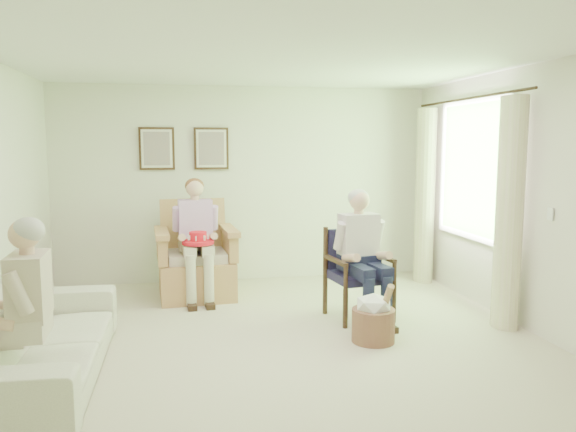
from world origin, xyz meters
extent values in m
plane|color=beige|center=(0.00, 0.00, 0.00)|extent=(5.50, 5.50, 0.00)
cube|color=silver|center=(0.00, 2.75, 1.30)|extent=(5.00, 0.04, 2.60)
cube|color=silver|center=(0.00, -2.75, 1.30)|extent=(5.00, 0.04, 2.60)
cube|color=silver|center=(2.50, 0.00, 1.30)|extent=(0.04, 5.50, 2.60)
cube|color=white|center=(0.00, 0.00, 2.60)|extent=(5.00, 5.50, 0.02)
cube|color=#2D6B23|center=(2.47, 1.20, 1.55)|extent=(0.02, 1.40, 1.50)
cube|color=white|center=(2.46, 1.20, 2.33)|extent=(0.04, 1.52, 0.06)
cube|color=white|center=(2.46, 1.20, 0.77)|extent=(0.04, 1.52, 0.06)
cylinder|color=#382114|center=(2.37, 1.20, 2.35)|extent=(0.03, 2.50, 0.03)
cylinder|color=beige|center=(2.33, 0.22, 1.15)|extent=(0.34, 0.34, 2.30)
cylinder|color=beige|center=(2.33, 2.18, 1.15)|extent=(0.34, 0.34, 2.30)
cube|color=#382114|center=(-1.15, 2.72, 1.78)|extent=(0.45, 0.03, 0.55)
cube|color=silver|center=(-1.15, 2.70, 1.78)|extent=(0.39, 0.01, 0.49)
cube|color=tan|center=(-1.15, 2.69, 1.78)|extent=(0.33, 0.01, 0.43)
cube|color=#382114|center=(-0.45, 2.72, 1.78)|extent=(0.45, 0.03, 0.55)
cube|color=silver|center=(-0.45, 2.70, 1.78)|extent=(0.39, 0.01, 0.49)
cube|color=tan|center=(-0.45, 2.69, 1.78)|extent=(0.33, 0.01, 0.43)
cube|color=tan|center=(-0.69, 1.95, 0.23)|extent=(0.87, 0.84, 0.45)
cube|color=beige|center=(-0.69, 1.92, 0.51)|extent=(0.67, 0.65, 0.11)
cube|color=tan|center=(-0.69, 2.31, 0.82)|extent=(0.80, 0.25, 0.68)
cube|color=tan|center=(-1.09, 1.95, 0.63)|extent=(0.11, 0.78, 0.32)
cube|color=tan|center=(-0.29, 1.95, 0.63)|extent=(0.11, 0.78, 0.32)
cylinder|color=black|center=(0.70, 0.52, 0.20)|extent=(0.05, 0.05, 0.40)
cylinder|color=black|center=(1.25, 0.52, 0.20)|extent=(0.05, 0.05, 0.40)
cylinder|color=black|center=(0.70, 1.03, 0.20)|extent=(0.05, 0.05, 0.40)
cylinder|color=black|center=(1.25, 1.03, 0.20)|extent=(0.05, 0.05, 0.40)
cube|color=#201C3E|center=(0.97, 0.78, 0.45)|extent=(0.53, 0.51, 0.09)
cube|color=#201C3E|center=(0.97, 1.02, 0.70)|extent=(0.50, 0.06, 0.46)
imported|color=silver|center=(-1.95, -0.27, 0.33)|extent=(2.27, 0.89, 0.66)
cube|color=beige|center=(-0.69, 1.92, 0.67)|extent=(0.40, 0.26, 0.16)
cube|color=#D59FE1|center=(-0.69, 1.94, 0.95)|extent=(0.39, 0.24, 0.46)
sphere|color=#DDAD8E|center=(-0.69, 1.93, 1.32)|extent=(0.21, 0.21, 0.21)
ellipsoid|color=brown|center=(-0.69, 1.95, 1.35)|extent=(0.22, 0.22, 0.18)
cube|color=beige|center=(-0.79, 1.70, 0.62)|extent=(0.14, 0.44, 0.13)
cube|color=beige|center=(-0.59, 1.70, 0.62)|extent=(0.14, 0.44, 0.13)
cylinder|color=beige|center=(-0.79, 1.50, 0.32)|extent=(0.12, 0.12, 0.57)
cylinder|color=beige|center=(-0.59, 1.50, 0.32)|extent=(0.12, 0.12, 0.57)
cube|color=#181B36|center=(0.97, 0.78, 0.61)|extent=(0.40, 0.26, 0.16)
cube|color=silver|center=(0.97, 0.80, 0.89)|extent=(0.39, 0.24, 0.46)
sphere|color=#DDAD8E|center=(0.97, 0.79, 1.26)|extent=(0.21, 0.21, 0.21)
ellipsoid|color=#B7B2AD|center=(0.97, 0.81, 1.28)|extent=(0.22, 0.22, 0.18)
cube|color=#181B36|center=(0.87, 0.56, 0.56)|extent=(0.14, 0.44, 0.13)
cube|color=#181B36|center=(1.07, 0.56, 0.56)|extent=(0.14, 0.44, 0.13)
cylinder|color=#181B36|center=(0.87, 0.36, 0.28)|extent=(0.12, 0.12, 0.51)
cylinder|color=#181B36|center=(1.07, 0.36, 0.28)|extent=(0.12, 0.12, 0.51)
cube|color=beige|center=(-1.95, -0.66, 0.57)|extent=(0.42, 0.26, 0.16)
cube|color=#BDAA93|center=(-1.95, -0.64, 0.85)|extent=(0.41, 0.24, 0.46)
sphere|color=#DDAD8E|center=(-1.95, -0.65, 1.22)|extent=(0.21, 0.21, 0.21)
ellipsoid|color=#B7B2AD|center=(-1.95, -0.62, 1.24)|extent=(0.22, 0.22, 0.18)
cube|color=beige|center=(-2.05, -0.88, 0.52)|extent=(0.14, 0.44, 0.13)
cube|color=beige|center=(-1.85, -0.88, 0.52)|extent=(0.14, 0.44, 0.13)
cylinder|color=beige|center=(-1.85, -1.08, 0.26)|extent=(0.12, 0.12, 0.47)
cylinder|color=red|center=(-0.68, 1.64, 0.72)|extent=(0.36, 0.36, 0.04)
cylinder|color=red|center=(-0.68, 1.64, 0.78)|extent=(0.20, 0.20, 0.12)
cube|color=white|center=(-0.57, 1.64, 0.78)|extent=(0.04, 0.01, 0.05)
cube|color=white|center=(-0.61, 1.72, 0.78)|extent=(0.03, 0.04, 0.05)
cube|color=white|center=(-0.70, 1.74, 0.78)|extent=(0.02, 0.05, 0.05)
cube|color=white|center=(-0.77, 1.68, 0.78)|extent=(0.04, 0.03, 0.05)
cube|color=white|center=(-0.77, 1.59, 0.78)|extent=(0.04, 0.03, 0.05)
cube|color=white|center=(-0.70, 1.54, 0.78)|extent=(0.02, 0.05, 0.05)
cube|color=white|center=(-0.61, 1.56, 0.78)|extent=(0.03, 0.04, 0.05)
cylinder|color=#AC785D|center=(0.88, 0.06, 0.16)|extent=(0.50, 0.50, 0.31)
ellipsoid|color=white|center=(0.88, 0.06, 0.36)|extent=(0.36, 0.36, 0.21)
cylinder|color=#A57F56|center=(0.97, 0.01, 0.36)|extent=(0.16, 0.29, 0.47)
camera|label=1|loc=(-0.84, -4.77, 1.83)|focal=35.00mm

